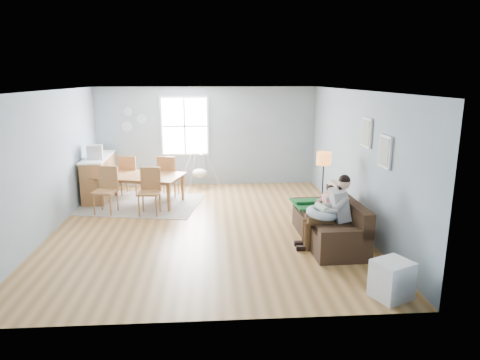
{
  "coord_description": "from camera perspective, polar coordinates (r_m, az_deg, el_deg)",
  "views": [
    {
      "loc": [
        0.11,
        -8.26,
        2.94
      ],
      "look_at": [
        0.66,
        -0.21,
        1.0
      ],
      "focal_mm": 32.0,
      "sensor_mm": 36.0,
      "label": 1
    }
  ],
  "objects": [
    {
      "name": "nursing_pillow",
      "position": [
        7.57,
        10.84,
        -4.36
      ],
      "size": [
        0.58,
        0.57,
        0.22
      ],
      "primitive_type": "torus",
      "rotation": [
        0.0,
        0.14,
        -0.04
      ],
      "color": "silver",
      "rests_on": "father"
    },
    {
      "name": "floor_lamp",
      "position": [
        8.89,
        11.09,
        2.05
      ],
      "size": [
        0.29,
        0.29,
        1.46
      ],
      "color": "black",
      "rests_on": "room"
    },
    {
      "name": "toddler",
      "position": [
        8.06,
        11.3,
        -2.92
      ],
      "size": [
        0.52,
        0.27,
        0.8
      ],
      "color": "white",
      "rests_on": "sofa"
    },
    {
      "name": "green_throw",
      "position": [
        8.56,
        10.3,
        -3.08
      ],
      "size": [
        0.99,
        0.86,
        0.04
      ],
      "primitive_type": "cube",
      "rotation": [
        0.0,
        0.0,
        0.07
      ],
      "color": "#155F29",
      "rests_on": "sofa"
    },
    {
      "name": "chair_se",
      "position": [
        9.56,
        -11.94,
        -0.99
      ],
      "size": [
        0.5,
        0.5,
        1.03
      ],
      "color": "olive",
      "rests_on": "rug"
    },
    {
      "name": "rug",
      "position": [
        10.49,
        -13.15,
        -3.09
      ],
      "size": [
        3.11,
        2.58,
        0.01
      ],
      "primitive_type": "cube",
      "rotation": [
        0.0,
        0.0,
        -0.19
      ],
      "color": "#A19D93",
      "rests_on": "room"
    },
    {
      "name": "baby_swing",
      "position": [
        11.64,
        -5.42,
        1.0
      ],
      "size": [
        1.21,
        1.22,
        0.96
      ],
      "color": "#B1B1B6",
      "rests_on": "room"
    },
    {
      "name": "chair_sw",
      "position": [
        9.91,
        -17.34,
        -0.81
      ],
      "size": [
        0.55,
        0.55,
        1.03
      ],
      "color": "olive",
      "rests_on": "rug"
    },
    {
      "name": "father",
      "position": [
        7.6,
        11.97,
        -3.86
      ],
      "size": [
        0.93,
        0.43,
        1.33
      ],
      "color": "gray",
      "rests_on": "sofa"
    },
    {
      "name": "pictures",
      "position": [
        7.83,
        17.6,
        4.89
      ],
      "size": [
        0.05,
        1.34,
        0.74
      ],
      "color": "silver",
      "rests_on": "room"
    },
    {
      "name": "sofa",
      "position": [
        8.03,
        12.1,
        -6.04
      ],
      "size": [
        0.94,
        2.07,
        0.83
      ],
      "color": "black",
      "rests_on": "room"
    },
    {
      "name": "window",
      "position": [
        11.81,
        -7.39,
        7.14
      ],
      "size": [
        1.32,
        0.08,
        1.62
      ],
      "color": "silver",
      "rests_on": "room"
    },
    {
      "name": "chair_ne",
      "position": [
        10.81,
        -9.62,
        0.88
      ],
      "size": [
        0.55,
        0.55,
        1.06
      ],
      "color": "olive",
      "rests_on": "rug"
    },
    {
      "name": "wall_plates",
      "position": [
        11.97,
        -14.19,
        7.79
      ],
      "size": [
        0.67,
        0.02,
        0.66
      ],
      "color": "#A5BBC6",
      "rests_on": "room"
    },
    {
      "name": "monitor",
      "position": [
        10.79,
        -18.81,
        3.57
      ],
      "size": [
        0.4,
        0.38,
        0.33
      ],
      "color": "#B1B1B6",
      "rests_on": "counter"
    },
    {
      "name": "beige_pillow",
      "position": [
        8.45,
        12.54,
        -1.86
      ],
      "size": [
        0.14,
        0.48,
        0.48
      ],
      "primitive_type": "cube",
      "rotation": [
        0.0,
        0.0,
        0.01
      ],
      "color": "tan",
      "rests_on": "sofa"
    },
    {
      "name": "counter",
      "position": [
        11.27,
        -18.25,
        0.47
      ],
      "size": [
        0.63,
        1.89,
        1.04
      ],
      "color": "brown",
      "rests_on": "room"
    },
    {
      "name": "dining_table",
      "position": [
        10.4,
        -13.25,
        -1.27
      ],
      "size": [
        2.23,
        1.63,
        0.7
      ],
      "primitive_type": "imported",
      "rotation": [
        0.0,
        0.0,
        -0.29
      ],
      "color": "brown",
      "rests_on": "rug"
    },
    {
      "name": "storage_cube",
      "position": [
        6.3,
        19.53,
        -12.42
      ],
      "size": [
        0.61,
        0.58,
        0.53
      ],
      "color": "white",
      "rests_on": "room"
    },
    {
      "name": "room",
      "position": [
        8.28,
        -4.73,
        9.88
      ],
      "size": [
        8.4,
        9.4,
        3.9
      ],
      "color": "olive"
    },
    {
      "name": "infant",
      "position": [
        7.58,
        10.76,
        -3.64
      ],
      "size": [
        0.22,
        0.39,
        0.14
      ],
      "color": "silver",
      "rests_on": "nursing_pillow"
    },
    {
      "name": "chair_nw",
      "position": [
        11.13,
        -14.55,
        0.96
      ],
      "size": [
        0.55,
        0.55,
        1.04
      ],
      "color": "olive",
      "rests_on": "rug"
    }
  ]
}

